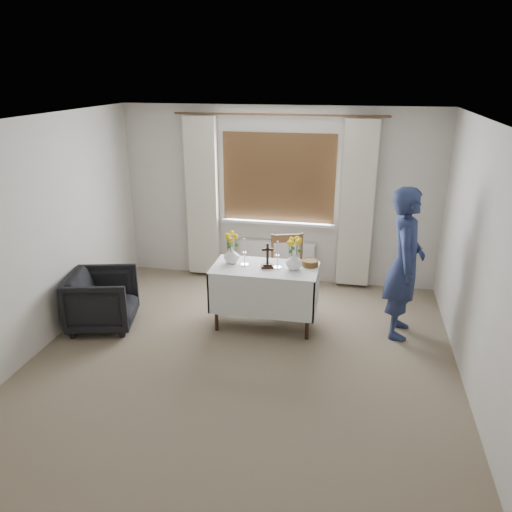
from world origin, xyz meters
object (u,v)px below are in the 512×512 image
(armchair, at_px, (103,300))
(flower_vase_left, at_px, (232,255))
(wooden_chair, at_px, (289,274))
(person, at_px, (405,263))
(flower_vase_right, at_px, (294,261))
(wooden_cross, at_px, (267,256))
(altar_table, at_px, (265,297))

(armchair, relative_size, flower_vase_left, 3.88)
(wooden_chair, height_order, person, person)
(person, distance_m, flower_vase_left, 2.00)
(flower_vase_left, bearing_deg, flower_vase_right, -3.67)
(person, relative_size, wooden_cross, 5.82)
(person, relative_size, flower_vase_left, 8.99)
(altar_table, relative_size, wooden_chair, 1.28)
(person, height_order, flower_vase_right, person)
(altar_table, bearing_deg, person, 4.82)
(armchair, distance_m, flower_vase_right, 2.34)
(person, bearing_deg, wooden_chair, 80.13)
(person, height_order, wooden_cross, person)
(flower_vase_right, bearing_deg, wooden_chair, 103.41)
(wooden_chair, xyz_separation_m, flower_vase_right, (0.12, -0.50, 0.38))
(armchair, height_order, flower_vase_left, flower_vase_left)
(wooden_chair, relative_size, armchair, 1.27)
(wooden_chair, height_order, flower_vase_left, wooden_chair)
(altar_table, xyz_separation_m, armchair, (-1.91, -0.40, -0.04))
(flower_vase_right, bearing_deg, armchair, -169.61)
(armchair, bearing_deg, wooden_cross, -92.65)
(altar_table, bearing_deg, flower_vase_left, 172.05)
(person, relative_size, flower_vase_right, 8.67)
(armchair, bearing_deg, wooden_chair, -80.82)
(wooden_chair, xyz_separation_m, armchair, (-2.13, -0.91, -0.14))
(altar_table, distance_m, wooden_cross, 0.53)
(armchair, height_order, flower_vase_right, flower_vase_right)
(altar_table, bearing_deg, armchair, -168.10)
(wooden_cross, relative_size, flower_vase_left, 1.54)
(armchair, bearing_deg, flower_vase_left, -86.81)
(armchair, distance_m, wooden_cross, 2.06)
(armchair, xyz_separation_m, flower_vase_left, (1.49, 0.46, 0.51))
(wooden_chair, bearing_deg, armchair, -175.12)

